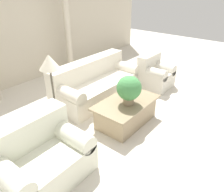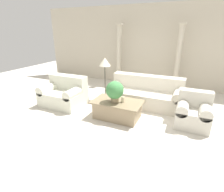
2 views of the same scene
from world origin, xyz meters
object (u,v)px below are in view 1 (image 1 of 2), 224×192
(loveseat, at_px, (39,156))
(potted_plant, at_px, (129,89))
(coffee_table, at_px, (126,112))
(sofa_long, at_px, (96,83))
(floor_lamp, at_px, (50,66))
(armchair, at_px, (155,74))

(loveseat, distance_m, potted_plant, 1.91)
(loveseat, bearing_deg, coffee_table, -4.94)
(sofa_long, height_order, coffee_table, sofa_long)
(coffee_table, height_order, floor_lamp, floor_lamp)
(loveseat, height_order, potted_plant, potted_plant)
(sofa_long, distance_m, coffee_table, 1.30)
(loveseat, height_order, coffee_table, loveseat)
(sofa_long, relative_size, potted_plant, 4.00)
(sofa_long, xyz_separation_m, potted_plant, (-0.49, -1.29, 0.44))
(coffee_table, relative_size, floor_lamp, 0.92)
(sofa_long, bearing_deg, loveseat, -155.76)
(coffee_table, distance_m, floor_lamp, 1.69)
(loveseat, xyz_separation_m, floor_lamp, (1.00, 0.90, 0.85))
(coffee_table, distance_m, armchair, 1.90)
(loveseat, bearing_deg, sofa_long, 24.24)
(coffee_table, bearing_deg, potted_plant, -119.25)
(potted_plant, xyz_separation_m, floor_lamp, (-0.84, 1.14, 0.42))
(floor_lamp, xyz_separation_m, armchair, (2.74, -0.67, -0.85))
(floor_lamp, distance_m, armchair, 2.94)
(sofa_long, height_order, potted_plant, potted_plant)
(sofa_long, bearing_deg, armchair, -30.45)
(coffee_table, distance_m, potted_plant, 0.56)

